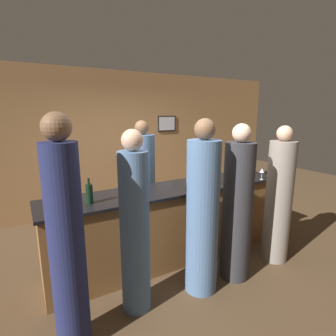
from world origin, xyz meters
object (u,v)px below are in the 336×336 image
object	(u,v)px
guest_2	(237,209)
guest_3	(67,243)
guest_1	(135,229)
guest_4	(202,215)
guest_0	(279,200)
wine_bottle_1	(49,192)
bartender	(143,185)
wine_bottle_0	(89,194)

from	to	relation	value
guest_2	guest_3	distance (m)	1.92
guest_1	guest_4	bearing A→B (deg)	-6.39
guest_0	wine_bottle_1	xyz separation A→B (m)	(-2.70, 0.96, 0.26)
bartender	wine_bottle_1	world-z (taller)	bartender
guest_1	guest_2	bearing A→B (deg)	-4.40
wine_bottle_0	wine_bottle_1	bearing A→B (deg)	140.30
guest_1	wine_bottle_0	world-z (taller)	guest_1
bartender	wine_bottle_0	distance (m)	1.39
guest_2	wine_bottle_0	bearing A→B (deg)	156.98
wine_bottle_0	bartender	bearing A→B (deg)	40.87
bartender	guest_1	world-z (taller)	bartender
bartender	guest_3	distance (m)	2.13
bartender	guest_4	bearing A→B (deg)	90.58
guest_3	wine_bottle_1	bearing A→B (deg)	91.01
guest_0	guest_2	xyz separation A→B (m)	(-0.76, -0.02, 0.02)
guest_0	guest_4	world-z (taller)	guest_4
wine_bottle_1	wine_bottle_0	bearing A→B (deg)	-39.70
bartender	guest_4	world-z (taller)	guest_4
guest_4	wine_bottle_0	world-z (taller)	guest_4
bartender	wine_bottle_1	xyz separation A→B (m)	(-1.41, -0.58, 0.25)
bartender	guest_1	xyz separation A→B (m)	(-0.74, -1.46, 0.01)
guest_0	bartender	bearing A→B (deg)	129.84
bartender	guest_2	bearing A→B (deg)	108.51
guest_4	wine_bottle_1	world-z (taller)	guest_4
guest_3	wine_bottle_1	world-z (taller)	guest_3
guest_1	wine_bottle_1	distance (m)	1.13
guest_0	wine_bottle_1	world-z (taller)	guest_0
guest_0	wine_bottle_0	bearing A→B (deg)	164.48
guest_0	guest_3	bearing A→B (deg)	-178.61
guest_2	guest_4	bearing A→B (deg)	178.61
guest_2	guest_4	xyz separation A→B (m)	(-0.51, 0.01, 0.03)
bartender	guest_4	xyz separation A→B (m)	(0.02, -1.54, 0.04)
guest_0	guest_4	bearing A→B (deg)	-179.77
guest_2	wine_bottle_1	size ratio (longest dim) A/B	6.67
wine_bottle_0	wine_bottle_1	world-z (taller)	wine_bottle_0
guest_0	wine_bottle_0	xyz separation A→B (m)	(-2.32, 0.64, 0.27)
guest_0	guest_1	size ratio (longest dim) A/B	0.99
guest_4	guest_2	bearing A→B (deg)	-1.39
guest_1	guest_3	xyz separation A→B (m)	(-0.65, -0.14, 0.09)
guest_3	guest_4	distance (m)	1.41
guest_2	wine_bottle_0	size ratio (longest dim) A/B	6.51
bartender	guest_3	bearing A→B (deg)	49.03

